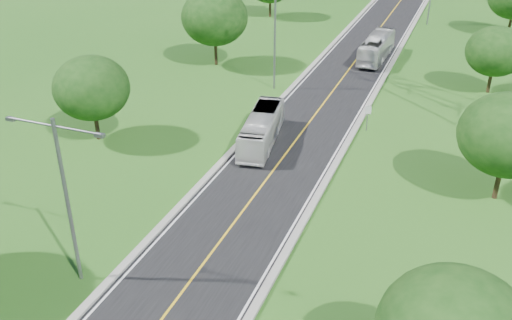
{
  "coord_description": "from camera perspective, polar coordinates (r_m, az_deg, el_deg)",
  "views": [
    {
      "loc": [
        12.72,
        -8.41,
        21.29
      ],
      "look_at": [
        0.15,
        23.93,
        3.0
      ],
      "focal_mm": 40.0,
      "sensor_mm": 36.0,
      "label": 1
    }
  ],
  "objects": [
    {
      "name": "road",
      "position": [
        78.42,
        11.33,
        11.54
      ],
      "size": [
        8.0,
        150.0,
        0.06
      ],
      "primitive_type": "cube",
      "color": "black",
      "rests_on": "ground"
    },
    {
      "name": "streetlight_near_left",
      "position": [
        31.66,
        -18.54,
        -2.79
      ],
      "size": [
        5.9,
        0.25,
        10.0
      ],
      "color": "slate",
      "rests_on": "ground"
    },
    {
      "name": "streetlight_mid_left",
      "position": [
        58.63,
        1.9,
        12.61
      ],
      "size": [
        5.9,
        0.25,
        10.0
      ],
      "color": "slate",
      "rests_on": "ground"
    },
    {
      "name": "speed_limit_sign",
      "position": [
        50.95,
        11.12,
        4.53
      ],
      "size": [
        0.55,
        0.09,
        2.4
      ],
      "color": "slate",
      "rests_on": "ground"
    },
    {
      "name": "bus_outbound",
      "position": [
        70.74,
        11.97,
        10.96
      ],
      "size": [
        2.71,
        10.37,
        2.87
      ],
      "primitive_type": "imported",
      "rotation": [
        0.0,
        0.0,
        3.11
      ],
      "color": "beige",
      "rests_on": "road"
    },
    {
      "name": "ground",
      "position": [
        72.76,
        10.4,
        10.33
      ],
      "size": [
        260.0,
        260.0,
        0.0
      ],
      "primitive_type": "plane",
      "color": "#235A19",
      "rests_on": "ground"
    },
    {
      "name": "tree_rc",
      "position": [
        62.78,
        22.84,
        9.98
      ],
      "size": [
        5.88,
        5.88,
        6.84
      ],
      "color": "black",
      "rests_on": "ground"
    },
    {
      "name": "curb_right",
      "position": [
        77.82,
        14.45,
        11.14
      ],
      "size": [
        0.5,
        150.0,
        0.22
      ],
      "primitive_type": "cube",
      "color": "gray",
      "rests_on": "ground"
    },
    {
      "name": "bus_inbound",
      "position": [
        47.76,
        0.56,
        3.18
      ],
      "size": [
        3.76,
        9.82,
        2.67
      ],
      "primitive_type": "imported",
      "rotation": [
        0.0,
        0.0,
        0.16
      ],
      "color": "silver",
      "rests_on": "road"
    },
    {
      "name": "tree_lb",
      "position": [
        49.27,
        -16.12,
        6.94
      ],
      "size": [
        6.3,
        6.3,
        7.33
      ],
      "color": "black",
      "rests_on": "ground"
    },
    {
      "name": "tree_lc",
      "position": [
        66.53,
        -4.16,
        14.07
      ],
      "size": [
        7.56,
        7.56,
        8.79
      ],
      "color": "black",
      "rests_on": "ground"
    },
    {
      "name": "curb_left",
      "position": [
        79.2,
        8.26,
        12.01
      ],
      "size": [
        0.5,
        150.0,
        0.22
      ],
      "primitive_type": "cube",
      "color": "gray",
      "rests_on": "ground"
    },
    {
      "name": "tree_rb",
      "position": [
        41.86,
        23.93,
        2.32
      ],
      "size": [
        6.72,
        6.72,
        7.82
      ],
      "color": "black",
      "rests_on": "ground"
    }
  ]
}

